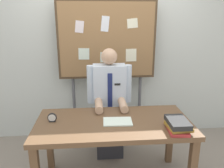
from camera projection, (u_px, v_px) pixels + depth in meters
back_wall at (106, 48)px, 3.31m from camera, size 6.40×0.08×2.70m
desk at (113, 129)px, 2.37m from camera, size 1.59×0.78×0.75m
person at (109, 108)px, 2.91m from camera, size 0.55×0.56×1.42m
bulletin_board at (107, 42)px, 3.09m from camera, size 1.33×0.09×2.00m
book_stack at (178, 125)px, 2.14m from camera, size 0.22×0.30×0.11m
open_notebook at (118, 122)px, 2.33m from camera, size 0.30×0.21×0.01m
desk_clock at (52, 118)px, 2.33m from camera, size 0.09×0.04×0.09m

